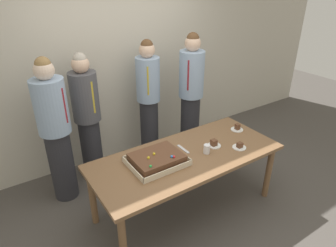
% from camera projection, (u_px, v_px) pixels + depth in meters
% --- Properties ---
extents(ground_plane, '(12.00, 12.00, 0.00)m').
position_uv_depth(ground_plane, '(185.00, 207.00, 3.49)').
color(ground_plane, '#4C4742').
extents(interior_back_panel, '(8.00, 0.12, 3.00)m').
position_uv_depth(interior_back_panel, '(117.00, 53.00, 4.00)').
color(interior_back_panel, beige).
rests_on(interior_back_panel, ground_plane).
extents(party_table, '(2.06, 0.89, 0.73)m').
position_uv_depth(party_table, '(186.00, 161.00, 3.19)').
color(party_table, brown).
rests_on(party_table, ground_plane).
extents(sheet_cake, '(0.56, 0.45, 0.12)m').
position_uv_depth(sheet_cake, '(157.00, 159.00, 3.00)').
color(sheet_cake, beige).
rests_on(sheet_cake, party_table).
extents(plated_slice_near_left, '(0.15, 0.15, 0.07)m').
position_uv_depth(plated_slice_near_left, '(239.00, 146.00, 3.28)').
color(plated_slice_near_left, white).
rests_on(plated_slice_near_left, party_table).
extents(plated_slice_near_right, '(0.15, 0.15, 0.08)m').
position_uv_depth(plated_slice_near_right, '(214.00, 144.00, 3.31)').
color(plated_slice_near_right, white).
rests_on(plated_slice_near_right, party_table).
extents(plated_slice_far_left, '(0.15, 0.15, 0.08)m').
position_uv_depth(plated_slice_far_left, '(237.00, 128.00, 3.66)').
color(plated_slice_far_left, white).
rests_on(plated_slice_far_left, party_table).
extents(drink_cup_nearest, '(0.07, 0.07, 0.10)m').
position_uv_depth(drink_cup_nearest, '(207.00, 149.00, 3.17)').
color(drink_cup_nearest, white).
rests_on(drink_cup_nearest, party_table).
extents(cake_server_utensil, '(0.03, 0.20, 0.01)m').
position_uv_depth(cake_server_utensil, '(183.00, 149.00, 3.26)').
color(cake_server_utensil, silver).
rests_on(cake_server_utensil, party_table).
extents(person_serving_front, '(0.32, 0.32, 1.72)m').
position_uv_depth(person_serving_front, '(149.00, 100.00, 4.08)').
color(person_serving_front, '#28282D').
rests_on(person_serving_front, ground_plane).
extents(person_green_shirt_behind, '(0.33, 0.33, 1.67)m').
position_uv_depth(person_green_shirt_behind, '(87.00, 117.00, 3.66)').
color(person_green_shirt_behind, '#28282D').
rests_on(person_green_shirt_behind, ground_plane).
extents(person_striped_tie_right, '(0.34, 0.34, 1.78)m').
position_uv_depth(person_striped_tie_right, '(191.00, 94.00, 4.19)').
color(person_striped_tie_right, '#28282D').
rests_on(person_striped_tie_right, ground_plane).
extents(person_far_right_suit, '(0.35, 0.35, 1.72)m').
position_uv_depth(person_far_right_suit, '(56.00, 131.00, 3.29)').
color(person_far_right_suit, '#28282D').
rests_on(person_far_right_suit, ground_plane).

